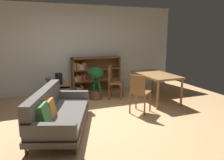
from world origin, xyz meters
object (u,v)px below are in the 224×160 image
Objects in this scene: desk_speaker at (59,79)px; dining_table at (155,76)px; media_console at (58,92)px; potted_floor_plant at (96,80)px; fabric_couch at (57,112)px; bookshelf at (92,75)px; dining_chair_far at (114,80)px; dining_chair_near at (139,91)px; open_laptop at (54,80)px.

desk_speaker is 0.19× the size of dining_table.
media_console is 1.25× the size of potted_floor_plant.
potted_floor_plant is at bearing 4.47° from desk_speaker.
fabric_couch is 1.44× the size of bookshelf.
bookshelf reaches higher than media_console.
dining_chair_far is (1.55, -0.23, 0.26)m from media_console.
desk_speaker is at bearing 79.83° from fabric_couch.
fabric_couch reaches higher than dining_table.
desk_speaker is at bearing -141.19° from bookshelf.
media_console is at bearing 135.88° from dining_chair_near.
dining_chair_near is at bearing -40.68° from desk_speaker.
bookshelf reaches higher than desk_speaker.
open_laptop is 0.31× the size of dining_table.
desk_speaker reaches higher than open_laptop.
desk_speaker reaches higher than dining_table.
desk_speaker is (0.28, 1.57, 0.34)m from fabric_couch.
open_laptop is at bearing 158.24° from dining_table.
media_console is 0.74× the size of bookshelf.
bookshelf is at bearing 32.00° from media_console.
media_console is 1.25× the size of dining_chair_near.
fabric_couch reaches higher than media_console.
open_laptop reaches higher than media_console.
media_console is at bearing -148.00° from bookshelf.
potted_floor_plant reaches higher than desk_speaker.
desk_speaker is at bearing -175.53° from potted_floor_plant.
fabric_couch is at bearing -98.34° from media_console.
bookshelf is (1.27, 0.57, -0.03)m from open_laptop.
open_laptop is (0.20, 1.95, 0.22)m from fabric_couch.
dining_table is at bearing -18.43° from media_console.
fabric_couch is 2.38m from dining_chair_far.
media_console is at bearing 161.57° from dining_table.
potted_floor_plant is 0.99× the size of dining_chair_near.
open_laptop is 0.41m from desk_speaker.
dining_chair_far is (1.60, -0.42, -0.04)m from open_laptop.
media_console is at bearing 173.46° from potted_floor_plant.
potted_floor_plant is at bearing -6.54° from media_console.
dining_table reaches higher than media_console.
potted_floor_plant is at bearing 154.04° from dining_table.
open_laptop is 0.49× the size of dining_chair_near.
open_laptop is at bearing 106.24° from media_console.
dining_chair_far is (-0.09, 1.35, -0.01)m from dining_chair_near.
desk_speaker reaches higher than fabric_couch.
dining_chair_far is at bearing -8.61° from media_console.
bookshelf is at bearing 79.29° from potted_floor_plant.
media_console is 2.70m from dining_table.
media_console is 0.78× the size of dining_table.
dining_table is (2.51, -0.64, -0.00)m from desk_speaker.
dining_chair_near is (1.90, 0.18, 0.19)m from fabric_couch.
bookshelf reaches higher than open_laptop.
potted_floor_plant is 0.59× the size of bookshelf.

